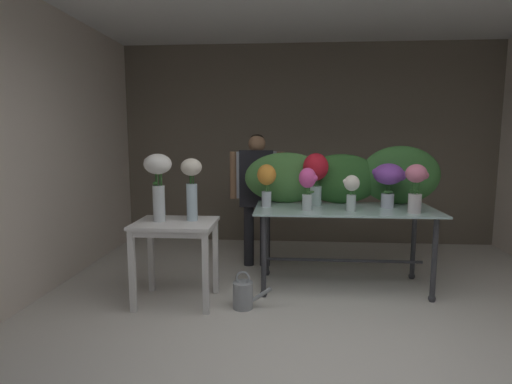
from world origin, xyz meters
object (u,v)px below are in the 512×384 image
object	(u,v)px
display_table_glass	(344,222)
vase_sunset_stock	(267,180)
vase_cream_lisianthus_tall	(192,184)
vase_crimson_roses	(316,173)
florist	(257,185)
vase_ivory_lilies	(352,190)
side_table_white	(176,233)
vase_fuchsia_ranunculus	(308,185)
vase_violet_anemones	(389,178)
vase_white_roses_tall	(158,177)
vase_rosy_carnations	(416,185)
watering_can	(243,294)

from	to	relation	value
display_table_glass	vase_sunset_stock	bearing A→B (deg)	178.93
vase_cream_lisianthus_tall	vase_crimson_roses	bearing A→B (deg)	25.69
florist	vase_ivory_lilies	size ratio (longest dim) A/B	4.51
side_table_white	vase_ivory_lilies	world-z (taller)	vase_ivory_lilies
side_table_white	florist	xyz separation A→B (m)	(0.66, 1.14, 0.31)
vase_fuchsia_ranunculus	vase_violet_anemones	world-z (taller)	vase_violet_anemones
vase_violet_anemones	vase_white_roses_tall	size ratio (longest dim) A/B	0.72
florist	vase_white_roses_tall	size ratio (longest dim) A/B	2.53
vase_fuchsia_ranunculus	vase_ivory_lilies	xyz separation A→B (m)	(0.42, -0.00, -0.05)
florist	vase_rosy_carnations	size ratio (longest dim) A/B	3.42
side_table_white	vase_ivory_lilies	xyz separation A→B (m)	(1.63, 0.32, 0.37)
vase_violet_anemones	watering_can	xyz separation A→B (m)	(-1.39, -0.64, -1.00)
watering_can	vase_ivory_lilies	bearing A→B (deg)	22.93
vase_fuchsia_ranunculus	watering_can	xyz separation A→B (m)	(-0.58, -0.42, -0.95)
display_table_glass	vase_crimson_roses	size ratio (longest dim) A/B	3.29
vase_sunset_stock	side_table_white	bearing A→B (deg)	-148.13
vase_ivory_lilies	vase_violet_anemones	xyz separation A→B (m)	(0.40, 0.22, 0.10)
vase_rosy_carnations	vase_cream_lisianthus_tall	world-z (taller)	vase_cream_lisianthus_tall
side_table_white	vase_white_roses_tall	distance (m)	0.53
side_table_white	vase_crimson_roses	bearing A→B (deg)	25.24
vase_crimson_roses	watering_can	distance (m)	1.43
vase_sunset_stock	florist	bearing A→B (deg)	102.88
vase_violet_anemones	vase_ivory_lilies	bearing A→B (deg)	-151.11
vase_white_roses_tall	vase_sunset_stock	bearing A→B (deg)	27.81
display_table_glass	vase_ivory_lilies	xyz separation A→B (m)	(0.04, -0.17, 0.34)
vase_white_roses_tall	watering_can	size ratio (longest dim) A/B	1.75
vase_rosy_carnations	vase_crimson_roses	xyz separation A→B (m)	(-0.90, 0.36, 0.07)
side_table_white	vase_rosy_carnations	xyz separation A→B (m)	(2.20, 0.26, 0.44)
side_table_white	vase_cream_lisianthus_tall	size ratio (longest dim) A/B	1.33
vase_fuchsia_ranunculus	vase_sunset_stock	size ratio (longest dim) A/B	0.96
vase_crimson_roses	vase_white_roses_tall	size ratio (longest dim) A/B	0.88
florist	vase_rosy_carnations	world-z (taller)	florist
display_table_glass	vase_sunset_stock	world-z (taller)	vase_sunset_stock
vase_ivory_lilies	vase_fuchsia_ranunculus	bearing A→B (deg)	179.69
vase_fuchsia_ranunculus	vase_ivory_lilies	distance (m)	0.42
side_table_white	vase_sunset_stock	xyz separation A→B (m)	(0.81, 0.50, 0.44)
vase_fuchsia_ranunculus	vase_rosy_carnations	distance (m)	0.99
vase_white_roses_tall	watering_can	xyz separation A→B (m)	(0.78, -0.10, -1.04)
vase_rosy_carnations	vase_crimson_roses	distance (m)	0.97
vase_ivory_lilies	vase_crimson_roses	size ratio (longest dim) A/B	0.64
display_table_glass	vase_white_roses_tall	distance (m)	1.86
watering_can	vase_cream_lisianthus_tall	bearing A→B (deg)	162.31
vase_fuchsia_ranunculus	display_table_glass	bearing A→B (deg)	23.33
side_table_white	florist	world-z (taller)	florist
florist	vase_rosy_carnations	xyz separation A→B (m)	(1.54, -0.87, 0.12)
display_table_glass	vase_fuchsia_ranunculus	xyz separation A→B (m)	(-0.38, -0.16, 0.39)
watering_can	side_table_white	bearing A→B (deg)	171.23
side_table_white	florist	size ratio (longest dim) A/B	0.49
vase_ivory_lilies	vase_sunset_stock	xyz separation A→B (m)	(-0.82, 0.18, 0.07)
vase_crimson_roses	vase_white_roses_tall	xyz separation A→B (m)	(-1.45, -0.62, 0.00)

